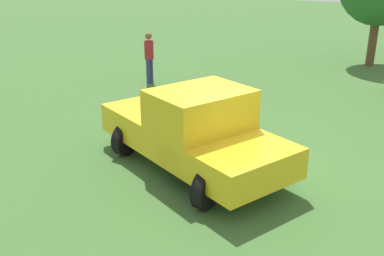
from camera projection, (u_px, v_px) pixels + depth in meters
name	position (u px, v px, depth m)	size (l,w,h in m)	color
ground_plane	(230.00, 168.00, 9.48)	(80.00, 80.00, 0.00)	#3D662D
pickup_truck	(195.00, 129.00, 9.10)	(3.35, 4.92, 1.78)	black
person_visitor	(149.00, 55.00, 15.57)	(0.36, 0.36, 1.80)	navy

